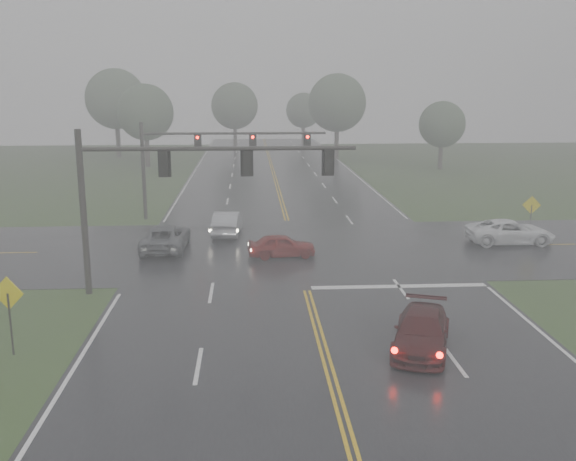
{
  "coord_description": "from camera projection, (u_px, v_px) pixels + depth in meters",
  "views": [
    {
      "loc": [
        -2.64,
        -14.78,
        9.56
      ],
      "look_at": [
        -0.77,
        16.0,
        2.5
      ],
      "focal_mm": 40.0,
      "sensor_mm": 36.0,
      "label": 1
    }
  ],
  "objects": [
    {
      "name": "sign_diamond_west",
      "position": [
        9.0,
        303.0,
        22.76
      ],
      "size": [
        1.2,
        0.33,
        2.94
      ],
      "rotation": [
        0.0,
        0.0,
        -0.23
      ],
      "color": "black",
      "rests_on": "ground"
    },
    {
      "name": "ground",
      "position": [
        355.0,
        460.0,
        16.67
      ],
      "size": [
        180.0,
        180.0,
        0.0
      ],
      "primitive_type": "plane",
      "color": "#334A1F",
      "rests_on": "ground"
    },
    {
      "name": "tree_nw_a",
      "position": [
        145.0,
        112.0,
        74.64
      ],
      "size": [
        6.56,
        6.56,
        9.64
      ],
      "color": "#2E231E",
      "rests_on": "ground"
    },
    {
      "name": "sign_diamond_east",
      "position": [
        531.0,
        210.0,
        40.15
      ],
      "size": [
        1.12,
        0.29,
        2.74
      ],
      "rotation": [
        0.0,
        0.0,
        -0.22
      ],
      "color": "black",
      "rests_on": "ground"
    },
    {
      "name": "car_grey",
      "position": [
        166.0,
        250.0,
        37.81
      ],
      "size": [
        2.59,
        5.37,
        1.47
      ],
      "primitive_type": "imported",
      "rotation": [
        0.0,
        0.0,
        3.11
      ],
      "color": "#4D5054",
      "rests_on": "ground"
    },
    {
      "name": "signal_gantry_near",
      "position": [
        166.0,
        180.0,
        29.02
      ],
      "size": [
        12.57,
        0.33,
        7.62
      ],
      "color": "black",
      "rests_on": "ground"
    },
    {
      "name": "tree_nw_b",
      "position": [
        116.0,
        99.0,
        84.15
      ],
      "size": [
        7.9,
        7.9,
        11.6
      ],
      "color": "#2E231E",
      "rests_on": "ground"
    },
    {
      "name": "sedan_red",
      "position": [
        282.0,
        257.0,
        36.28
      ],
      "size": [
        3.94,
        1.88,
        1.3
      ],
      "primitive_type": "imported",
      "rotation": [
        0.0,
        0.0,
        1.66
      ],
      "color": "maroon",
      "rests_on": "ground"
    },
    {
      "name": "pickup_white",
      "position": [
        509.0,
        244.0,
        39.32
      ],
      "size": [
        5.28,
        2.47,
        1.46
      ],
      "primitive_type": "imported",
      "rotation": [
        0.0,
        0.0,
        1.56
      ],
      "color": "white",
      "rests_on": "ground"
    },
    {
      "name": "tree_n_far",
      "position": [
        303.0,
        110.0,
        102.7
      ],
      "size": [
        5.62,
        5.62,
        8.25
      ],
      "color": "#2E231E",
      "rests_on": "ground"
    },
    {
      "name": "tree_ne_a",
      "position": [
        337.0,
        103.0,
        82.21
      ],
      "size": [
        7.44,
        7.44,
        10.92
      ],
      "color": "#2E231E",
      "rests_on": "ground"
    },
    {
      "name": "main_road",
      "position": [
        297.0,
        258.0,
        36.13
      ],
      "size": [
        18.0,
        160.0,
        0.02
      ],
      "primitive_type": "cube",
      "color": "black",
      "rests_on": "ground"
    },
    {
      "name": "tree_e_near",
      "position": [
        442.0,
        124.0,
        72.84
      ],
      "size": [
        5.25,
        5.25,
        7.71
      ],
      "color": "#2E231E",
      "rests_on": "ground"
    },
    {
      "name": "cross_street",
      "position": [
        295.0,
        249.0,
        38.07
      ],
      "size": [
        120.0,
        14.0,
        0.02
      ],
      "primitive_type": "cube",
      "color": "black",
      "rests_on": "ground"
    },
    {
      "name": "sedan_maroon",
      "position": [
        421.0,
        349.0,
        23.68
      ],
      "size": [
        3.36,
        5.1,
        1.37
      ],
      "primitive_type": "imported",
      "rotation": [
        0.0,
        0.0,
        -0.33
      ],
      "color": "#3A0A0B",
      "rests_on": "ground"
    },
    {
      "name": "tree_n_mid",
      "position": [
        235.0,
        106.0,
        92.21
      ],
      "size": [
        6.7,
        6.7,
        9.85
      ],
      "color": "#2E231E",
      "rests_on": "ground"
    },
    {
      "name": "stop_bar",
      "position": [
        399.0,
        287.0,
        30.94
      ],
      "size": [
        8.5,
        0.5,
        0.01
      ],
      "primitive_type": "cube",
      "color": "white",
      "rests_on": "ground"
    },
    {
      "name": "signal_gantry_far",
      "position": [
        201.0,
        151.0,
        45.7
      ],
      "size": [
        13.19,
        0.35,
        6.96
      ],
      "color": "black",
      "rests_on": "ground"
    },
    {
      "name": "sedan_silver",
      "position": [
        228.0,
        234.0,
        41.7
      ],
      "size": [
        1.96,
        4.75,
        1.53
      ],
      "primitive_type": "imported",
      "rotation": [
        0.0,
        0.0,
        3.07
      ],
      "color": "#A4A6AC",
      "rests_on": "ground"
    }
  ]
}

